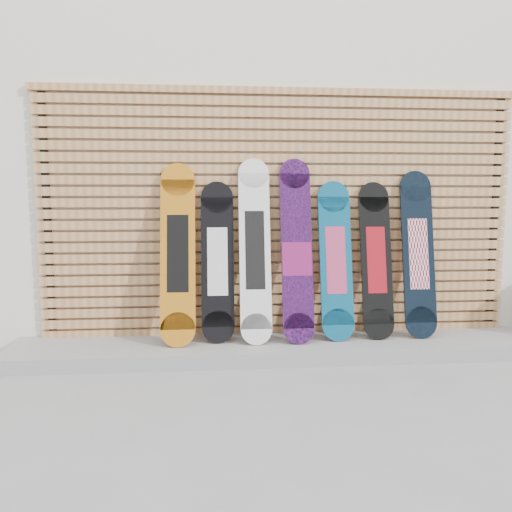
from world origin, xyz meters
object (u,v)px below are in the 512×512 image
object	(u,v)px
snowboard_5	(376,260)
snowboard_2	(255,250)
snowboard_0	(178,253)
snowboard_1	(217,261)
snowboard_3	(297,251)
snowboard_4	(336,260)
snowboard_6	(418,254)

from	to	relation	value
snowboard_5	snowboard_2	bearing A→B (deg)	-178.35
snowboard_0	snowboard_2	world-z (taller)	snowboard_2
snowboard_1	snowboard_3	distance (m)	0.69
snowboard_2	snowboard_4	xyz separation A→B (m)	(0.71, 0.02, -0.10)
snowboard_2	snowboard_6	bearing A→B (deg)	1.29
snowboard_1	snowboard_5	xyz separation A→B (m)	(1.39, -0.01, -0.00)
snowboard_1	snowboard_3	bearing A→B (deg)	-3.76
snowboard_4	snowboard_5	xyz separation A→B (m)	(0.36, 0.01, -0.00)
snowboard_2	snowboard_3	bearing A→B (deg)	-1.23
snowboard_4	snowboard_6	bearing A→B (deg)	0.82
snowboard_4	snowboard_2	bearing A→B (deg)	-178.20
snowboard_3	snowboard_5	size ratio (longest dim) A/B	1.15
snowboard_6	snowboard_0	bearing A→B (deg)	-178.94
snowboard_2	snowboard_4	world-z (taller)	snowboard_2
snowboard_0	snowboard_2	distance (m)	0.65
snowboard_3	snowboard_5	bearing A→B (deg)	3.09
snowboard_5	snowboard_6	world-z (taller)	snowboard_6
snowboard_3	snowboard_5	world-z (taller)	snowboard_3
snowboard_3	snowboard_4	bearing A→B (deg)	4.89
snowboard_2	snowboard_5	bearing A→B (deg)	1.65
snowboard_0	snowboard_6	distance (m)	2.11
snowboard_6	snowboard_5	bearing A→B (deg)	-179.70
snowboard_4	snowboard_5	distance (m)	0.36
snowboard_0	snowboard_3	size ratio (longest dim) A/B	0.97
snowboard_3	snowboard_6	size ratio (longest dim) A/B	1.07
snowboard_3	snowboard_4	xyz separation A→B (m)	(0.35, 0.03, -0.09)
snowboard_5	snowboard_6	distance (m)	0.38
snowboard_1	snowboard_5	world-z (taller)	snowboard_1
snowboard_0	snowboard_3	bearing A→B (deg)	-0.09
snowboard_0	snowboard_2	size ratio (longest dim) A/B	0.97
snowboard_0	snowboard_1	xyz separation A→B (m)	(0.33, 0.04, -0.08)
snowboard_1	snowboard_4	size ratio (longest dim) A/B	1.00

